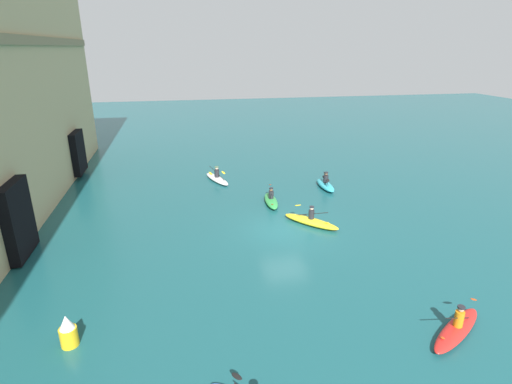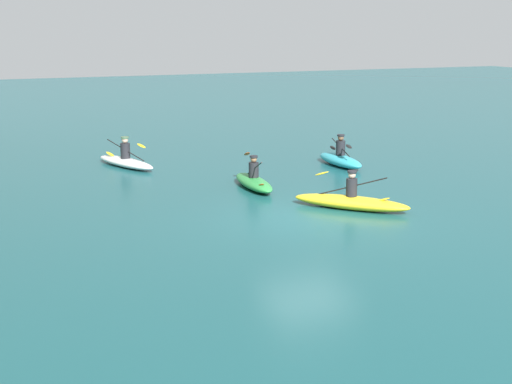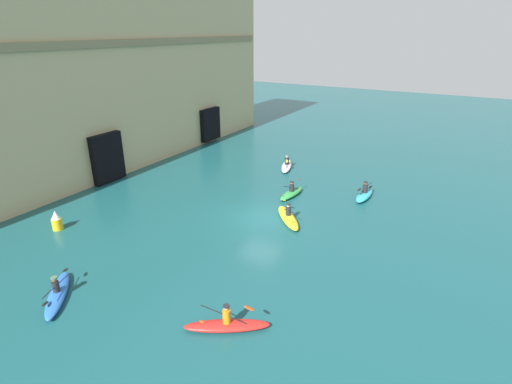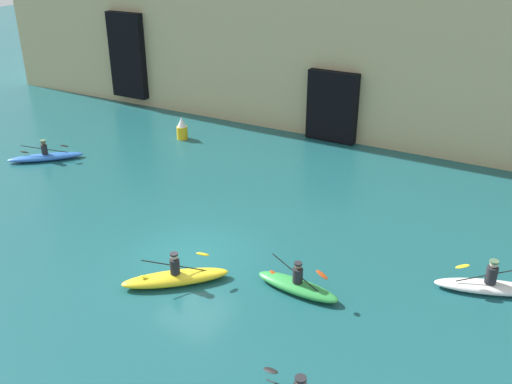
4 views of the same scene
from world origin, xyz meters
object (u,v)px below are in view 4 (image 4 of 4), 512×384
Objects in this scene: kayak_green at (297,286)px; kayak_yellow at (176,277)px; marker_buoy at (182,129)px; kayak_white at (489,286)px; kayak_blue at (46,156)px.

kayak_yellow is at bearing -153.76° from kayak_green.
marker_buoy is (-7.79, 11.25, 0.32)m from kayak_yellow.
kayak_green is 15.05m from marker_buoy.
kayak_white is at bearing -22.09° from marker_buoy.
marker_buoy is (-16.77, 6.81, 0.33)m from kayak_white.
marker_buoy is at bearing -168.71° from kayak_blue.
kayak_yellow is (11.89, -5.49, 0.03)m from kayak_blue.
kayak_blue is at bearing -125.44° from marker_buoy.
kayak_blue is 16.06m from kayak_green.
kayak_yellow is at bearing 6.67° from kayak_white.
kayak_yellow is at bearing 111.97° from kayak_blue.
kayak_yellow is (-8.99, -4.44, 0.01)m from kayak_white.
kayak_green reaches higher than kayak_blue.
kayak_white is (5.33, 2.95, -0.01)m from kayak_green.
kayak_green is 0.84× the size of kayak_white.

